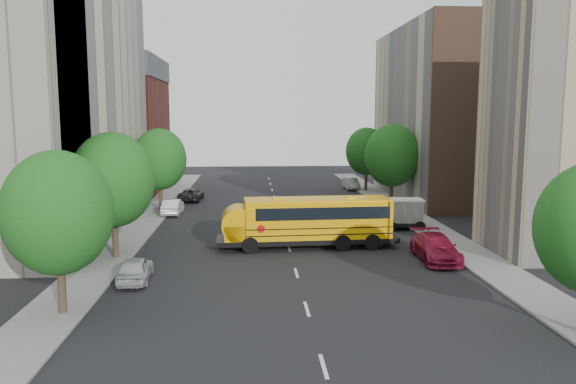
{
  "coord_description": "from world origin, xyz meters",
  "views": [
    {
      "loc": [
        -2.53,
        -38.84,
        8.88
      ],
      "look_at": [
        0.19,
        2.0,
        3.28
      ],
      "focal_mm": 35.0,
      "sensor_mm": 36.0,
      "label": 1
    }
  ],
  "objects": [
    {
      "name": "lane_markings",
      "position": [
        0.0,
        10.0,
        0.01
      ],
      "size": [
        0.15,
        64.0,
        0.01
      ],
      "primitive_type": "cube",
      "color": "silver",
      "rests_on": "ground"
    },
    {
      "name": "building_right_near",
      "position": [
        18.0,
        -4.5,
        8.5
      ],
      "size": [
        10.0,
        7.0,
        17.0
      ],
      "primitive_type": "cube",
      "color": "tan",
      "rests_on": "ground"
    },
    {
      "name": "parked_car_3",
      "position": [
        8.8,
        -5.74,
        0.79
      ],
      "size": [
        2.42,
        5.53,
        1.58
      ],
      "primitive_type": "imported",
      "rotation": [
        0.0,
        0.0,
        -0.04
      ],
      "color": "maroon",
      "rests_on": "ground"
    },
    {
      "name": "parked_car_2",
      "position": [
        -8.8,
        19.92,
        0.66
      ],
      "size": [
        2.49,
        4.9,
        1.33
      ],
      "primitive_type": "imported",
      "rotation": [
        0.0,
        0.0,
        3.08
      ],
      "color": "black",
      "rests_on": "ground"
    },
    {
      "name": "building_left_cream",
      "position": [
        -18.0,
        6.0,
        10.0
      ],
      "size": [
        10.0,
        26.0,
        20.0
      ],
      "primitive_type": "cube",
      "color": "beige",
      "rests_on": "ground"
    },
    {
      "name": "ground",
      "position": [
        0.0,
        0.0,
        0.0
      ],
      "size": [
        120.0,
        120.0,
        0.0
      ],
      "primitive_type": "plane",
      "color": "black",
      "rests_on": "ground"
    },
    {
      "name": "sidewalk_right",
      "position": [
        11.5,
        5.0,
        0.06
      ],
      "size": [
        3.0,
        80.0,
        0.12
      ],
      "primitive_type": "cube",
      "color": "slate",
      "rests_on": "ground"
    },
    {
      "name": "street_tree_4",
      "position": [
        11.0,
        14.0,
        5.08
      ],
      "size": [
        5.25,
        5.25,
        8.1
      ],
      "color": "#38281C",
      "rests_on": "ground"
    },
    {
      "name": "building_left_redbrick",
      "position": [
        -18.0,
        28.0,
        6.5
      ],
      "size": [
        10.0,
        15.0,
        13.0
      ],
      "primitive_type": "cube",
      "color": "maroon",
      "rests_on": "ground"
    },
    {
      "name": "street_tree_1",
      "position": [
        -11.0,
        -4.0,
        4.95
      ],
      "size": [
        5.12,
        5.12,
        7.9
      ],
      "color": "#38281C",
      "rests_on": "ground"
    },
    {
      "name": "parked_car_0",
      "position": [
        -8.8,
        -9.03,
        0.69
      ],
      "size": [
        1.8,
        4.09,
        1.37
      ],
      "primitive_type": "imported",
      "rotation": [
        0.0,
        0.0,
        3.19
      ],
      "color": "#B4B5BC",
      "rests_on": "ground"
    },
    {
      "name": "parked_car_1",
      "position": [
        -9.6,
        11.71,
        0.7
      ],
      "size": [
        1.56,
        4.3,
        1.41
      ],
      "primitive_type": "imported",
      "rotation": [
        0.0,
        0.0,
        3.13
      ],
      "color": "silver",
      "rests_on": "ground"
    },
    {
      "name": "street_tree_0",
      "position": [
        -11.0,
        -14.0,
        4.64
      ],
      "size": [
        4.8,
        4.8,
        7.41
      ],
      "color": "#38281C",
      "rests_on": "ground"
    },
    {
      "name": "parked_car_5",
      "position": [
        9.6,
        28.05,
        0.7
      ],
      "size": [
        1.58,
        4.28,
        1.4
      ],
      "primitive_type": "imported",
      "rotation": [
        0.0,
        0.0,
        0.02
      ],
      "color": "#A2A29D",
      "rests_on": "ground"
    },
    {
      "name": "sidewalk_left",
      "position": [
        -11.5,
        5.0,
        0.06
      ],
      "size": [
        3.0,
        80.0,
        0.12
      ],
      "primitive_type": "cube",
      "color": "slate",
      "rests_on": "ground"
    },
    {
      "name": "street_tree_2",
      "position": [
        -11.0,
        14.0,
        4.83
      ],
      "size": [
        4.99,
        4.99,
        7.71
      ],
      "color": "#38281C",
      "rests_on": "ground"
    },
    {
      "name": "school_bus",
      "position": [
        1.11,
        -1.83,
        1.92
      ],
      "size": [
        12.3,
        3.52,
        3.43
      ],
      "rotation": [
        0.0,
        0.0,
        0.05
      ],
      "color": "black",
      "rests_on": "ground"
    },
    {
      "name": "safari_truck",
      "position": [
        8.21,
        3.98,
        1.27
      ],
      "size": [
        5.76,
        2.56,
        2.39
      ],
      "rotation": [
        0.0,
        0.0,
        -0.09
      ],
      "color": "black",
      "rests_on": "ground"
    },
    {
      "name": "building_right_sidewall",
      "position": [
        18.0,
        9.0,
        9.0
      ],
      "size": [
        10.1,
        0.3,
        18.0
      ],
      "primitive_type": "cube",
      "color": "brown",
      "rests_on": "ground"
    },
    {
      "name": "building_right_far",
      "position": [
        18.0,
        20.0,
        9.0
      ],
      "size": [
        10.0,
        22.0,
        18.0
      ],
      "primitive_type": "cube",
      "color": "#B7AA8F",
      "rests_on": "ground"
    },
    {
      "name": "street_tree_5",
      "position": [
        11.0,
        26.0,
        4.7
      ],
      "size": [
        4.86,
        4.86,
        7.51
      ],
      "color": "#38281C",
      "rests_on": "ground"
    }
  ]
}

